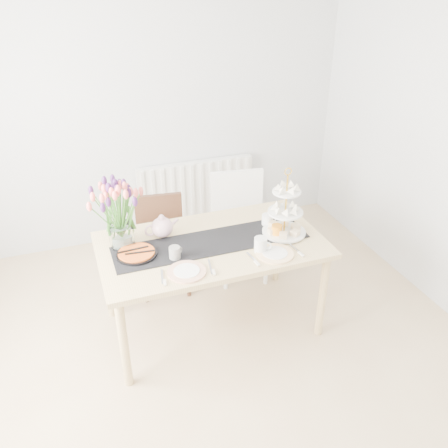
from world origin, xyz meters
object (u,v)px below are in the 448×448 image
object	(u,v)px
radiator	(196,189)
mug_grey	(175,253)
plate_left	(187,272)
cream_jug	(267,220)
mug_orange	(277,231)
plate_right	(275,254)
tart_tin	(137,254)
mug_white	(260,245)
chair_white	(240,217)
dining_table	(212,252)
cake_stand	(285,218)
chair_brown	(161,236)
teapot	(162,227)
tulip_vase	(118,205)

from	to	relation	value
radiator	mug_grey	world-z (taller)	mug_grey
plate_left	cream_jug	bearing A→B (deg)	27.71
mug_orange	plate_right	distance (m)	0.25
tart_tin	mug_orange	bearing A→B (deg)	-5.00
tart_tin	mug_white	world-z (taller)	mug_white
mug_grey	mug_orange	distance (m)	0.77
radiator	mug_orange	xyz separation A→B (m)	(0.13, -1.60, 0.35)
radiator	mug_white	size ratio (longest dim) A/B	11.32
cream_jug	tart_tin	distance (m)	1.02
mug_grey	chair_white	bearing A→B (deg)	13.36
chair_white	tart_tin	size ratio (longest dim) A/B	3.35
dining_table	plate_left	bearing A→B (deg)	-132.34
mug_orange	cake_stand	bearing A→B (deg)	-48.08
chair_brown	plate_left	size ratio (longest dim) A/B	3.18
dining_table	mug_orange	size ratio (longest dim) A/B	17.31
chair_white	dining_table	bearing A→B (deg)	-118.16
radiator	plate_left	xyz separation A→B (m)	(-0.61, -1.82, 0.31)
cake_stand	tart_tin	bearing A→B (deg)	176.23
chair_brown	teapot	size ratio (longest dim) A/B	3.15
cream_jug	tart_tin	xyz separation A→B (m)	(-1.02, -0.09, -0.03)
teapot	mug_orange	distance (m)	0.83
tart_tin	mug_grey	xyz separation A→B (m)	(0.24, -0.12, 0.03)
dining_table	plate_right	xyz separation A→B (m)	(0.36, -0.29, 0.08)
teapot	mug_white	world-z (taller)	teapot
chair_white	teapot	xyz separation A→B (m)	(-0.78, -0.44, 0.28)
chair_brown	cake_stand	bearing A→B (deg)	-37.16
teapot	plate_right	xyz separation A→B (m)	(0.67, -0.50, -0.07)
plate_right	chair_white	bearing A→B (deg)	83.04
chair_white	plate_right	world-z (taller)	chair_white
plate_left	radiator	bearing A→B (deg)	71.42
radiator	chair_white	xyz separation A→B (m)	(0.13, -0.88, 0.10)
dining_table	chair_white	bearing A→B (deg)	53.46
tart_tin	plate_right	distance (m)	0.95
cream_jug	mug_grey	world-z (taller)	mug_grey
dining_table	plate_left	xyz separation A→B (m)	(-0.27, -0.29, 0.08)
teapot	cream_jug	xyz separation A→B (m)	(0.79, -0.10, -0.04)
tulip_vase	teapot	distance (m)	0.38
cream_jug	mug_orange	distance (m)	0.18
tulip_vase	chair_white	bearing A→B (deg)	22.78
dining_table	tart_tin	size ratio (longest dim) A/B	5.74
cream_jug	plate_right	bearing A→B (deg)	-104.70
mug_white	mug_orange	bearing A→B (deg)	71.92
plate_right	cream_jug	bearing A→B (deg)	72.66
chair_brown	plate_left	bearing A→B (deg)	-85.71
dining_table	mug_grey	world-z (taller)	mug_grey
cake_stand	plate_left	world-z (taller)	cake_stand
chair_white	teapot	distance (m)	0.94
plate_right	cake_stand	bearing A→B (deg)	51.94
plate_left	plate_right	distance (m)	0.63
tulip_vase	tart_tin	bearing A→B (deg)	-69.01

